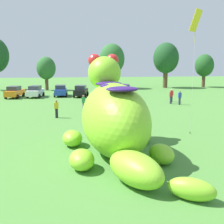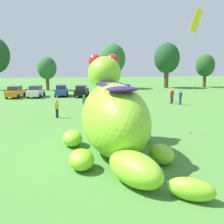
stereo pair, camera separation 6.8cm
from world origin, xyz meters
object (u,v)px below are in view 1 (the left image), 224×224
(giant_inflatable_creature, at_px, (115,118))
(car_black, at_px, (81,91))
(car_blue, at_px, (61,91))
(car_silver, at_px, (124,90))
(spectator_mid_field, at_px, (84,103))
(car_white, at_px, (35,91))
(spectator_far_side, at_px, (180,98))
(spectator_by_cars, at_px, (56,109))
(car_orange, at_px, (15,92))
(spectator_wandering, at_px, (171,97))
(car_red, at_px, (106,91))
(spectator_near_inflatable, at_px, (172,95))
(tethered_flying_kite, at_px, (196,23))

(giant_inflatable_creature, bearing_deg, car_black, 92.64)
(car_blue, xyz_separation_m, car_black, (3.05, -1.04, 0.00))
(car_silver, height_order, spectator_mid_field, car_silver)
(giant_inflatable_creature, relative_size, car_silver, 2.56)
(car_white, distance_m, spectator_mid_field, 14.29)
(car_silver, bearing_deg, spectator_far_side, -65.78)
(spectator_mid_field, height_order, spectator_far_side, same)
(car_silver, bearing_deg, spectator_by_cars, -119.40)
(spectator_mid_field, bearing_deg, car_blue, 102.67)
(car_black, relative_size, spectator_mid_field, 2.53)
(car_white, bearing_deg, spectator_far_side, -28.12)
(car_white, xyz_separation_m, spectator_far_side, (18.56, -9.92, -0.01))
(car_orange, relative_size, spectator_wandering, 2.52)
(car_silver, bearing_deg, giant_inflatable_creature, -101.47)
(car_red, distance_m, spectator_far_side, 12.56)
(spectator_far_side, bearing_deg, car_silver, 114.22)
(car_blue, distance_m, car_red, 6.95)
(car_white, distance_m, spectator_wandering, 19.91)
(spectator_near_inflatable, xyz_separation_m, spectator_far_side, (0.15, -2.45, 0.00))
(spectator_by_cars, bearing_deg, car_silver, 60.60)
(car_white, xyz_separation_m, car_blue, (3.68, 0.83, 0.00))
(car_red, xyz_separation_m, spectator_near_inflatable, (7.87, -7.22, -0.01))
(spectator_mid_field, bearing_deg, spectator_near_inflatable, 23.76)
(giant_inflatable_creature, xyz_separation_m, spectator_wandering, (9.80, 18.05, -1.25))
(giant_inflatable_creature, height_order, spectator_wandering, giant_inflatable_creature)
(car_red, distance_m, tethered_flying_kite, 24.43)
(car_blue, distance_m, car_black, 3.22)
(spectator_by_cars, bearing_deg, car_red, 67.68)
(car_black, bearing_deg, car_red, -0.49)
(car_black, distance_m, spectator_near_inflatable, 13.75)
(car_white, relative_size, spectator_mid_field, 2.51)
(giant_inflatable_creature, xyz_separation_m, car_red, (2.57, 26.80, -1.24))
(car_black, distance_m, car_red, 3.81)
(car_blue, bearing_deg, giant_inflatable_creature, -81.25)
(car_blue, distance_m, spectator_by_cars, 16.91)
(car_silver, relative_size, spectator_near_inflatable, 2.51)
(car_white, height_order, car_red, same)
(car_orange, distance_m, car_black, 9.67)
(spectator_wandering, bearing_deg, giant_inflatable_creature, -118.49)
(car_blue, xyz_separation_m, car_silver, (9.97, 0.15, 0.00))
(spectator_mid_field, relative_size, tethered_flying_kite, 0.20)
(spectator_by_cars, bearing_deg, spectator_mid_field, 52.43)
(car_orange, distance_m, car_silver, 16.64)
(car_silver, xyz_separation_m, spectator_far_side, (4.90, -10.90, -0.01))
(spectator_by_cars, height_order, spectator_wandering, same)
(car_orange, height_order, spectator_wandering, car_orange)
(spectator_mid_field, bearing_deg, car_black, 89.87)
(car_orange, xyz_separation_m, spectator_far_side, (21.50, -9.67, -0.01))
(spectator_mid_field, bearing_deg, car_silver, 62.93)
(car_red, height_order, spectator_near_inflatable, car_red)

